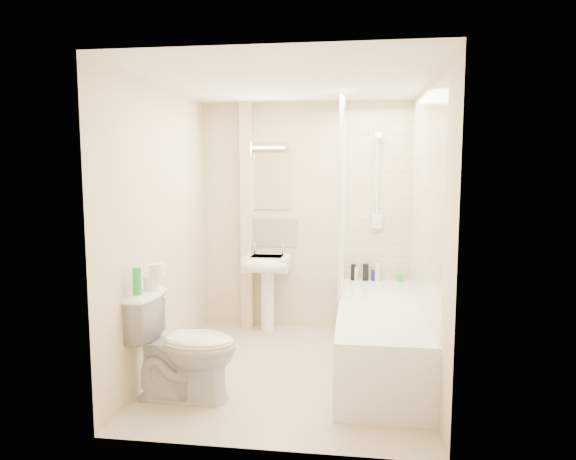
# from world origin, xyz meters

# --- Properties ---
(floor) EXTENTS (2.50, 2.50, 0.00)m
(floor) POSITION_xyz_m (0.00, 0.00, 0.00)
(floor) COLOR beige
(floor) RESTS_ON ground
(wall_back) EXTENTS (2.20, 0.02, 2.40)m
(wall_back) POSITION_xyz_m (0.00, 1.25, 1.20)
(wall_back) COLOR beige
(wall_back) RESTS_ON ground
(wall_left) EXTENTS (0.02, 2.50, 2.40)m
(wall_left) POSITION_xyz_m (-1.10, 0.00, 1.20)
(wall_left) COLOR beige
(wall_left) RESTS_ON ground
(wall_right) EXTENTS (0.02, 2.50, 2.40)m
(wall_right) POSITION_xyz_m (1.10, 0.00, 1.20)
(wall_right) COLOR beige
(wall_right) RESTS_ON ground
(ceiling) EXTENTS (2.20, 2.50, 0.02)m
(ceiling) POSITION_xyz_m (0.00, 0.00, 2.40)
(ceiling) COLOR white
(ceiling) RESTS_ON wall_back
(tile_back) EXTENTS (0.70, 0.01, 1.75)m
(tile_back) POSITION_xyz_m (0.75, 1.24, 1.42)
(tile_back) COLOR beige
(tile_back) RESTS_ON wall_back
(tile_right) EXTENTS (0.01, 2.10, 1.75)m
(tile_right) POSITION_xyz_m (1.09, 0.20, 1.42)
(tile_right) COLOR beige
(tile_right) RESTS_ON wall_right
(pipe_boxing) EXTENTS (0.12, 0.12, 2.40)m
(pipe_boxing) POSITION_xyz_m (-0.62, 1.19, 1.20)
(pipe_boxing) COLOR beige
(pipe_boxing) RESTS_ON ground
(splashback) EXTENTS (0.60, 0.02, 0.30)m
(splashback) POSITION_xyz_m (-0.38, 1.24, 1.03)
(splashback) COLOR beige
(splashback) RESTS_ON wall_back
(mirror) EXTENTS (0.46, 0.01, 0.60)m
(mirror) POSITION_xyz_m (-0.38, 1.24, 1.58)
(mirror) COLOR white
(mirror) RESTS_ON wall_back
(strip_light) EXTENTS (0.42, 0.07, 0.07)m
(strip_light) POSITION_xyz_m (-0.38, 1.22, 1.95)
(strip_light) COLOR silver
(strip_light) RESTS_ON wall_back
(bathtub) EXTENTS (0.70, 2.10, 0.55)m
(bathtub) POSITION_xyz_m (0.75, 0.20, 0.29)
(bathtub) COLOR white
(bathtub) RESTS_ON ground
(shower_screen) EXTENTS (0.04, 0.92, 1.80)m
(shower_screen) POSITION_xyz_m (0.40, 0.80, 1.45)
(shower_screen) COLOR white
(shower_screen) RESTS_ON bathtub
(shower_fixture) EXTENTS (0.10, 0.16, 0.99)m
(shower_fixture) POSITION_xyz_m (0.75, 1.19, 1.55)
(shower_fixture) COLOR white
(shower_fixture) RESTS_ON wall_back
(pedestal_sink) EXTENTS (0.48, 0.45, 0.92)m
(pedestal_sink) POSITION_xyz_m (-0.38, 1.01, 0.64)
(pedestal_sink) COLOR white
(pedestal_sink) RESTS_ON ground
(bottle_black_a) EXTENTS (0.05, 0.05, 0.17)m
(bottle_black_a) POSITION_xyz_m (0.52, 1.16, 0.63)
(bottle_black_a) COLOR black
(bottle_black_a) RESTS_ON bathtub
(bottle_white_a) EXTENTS (0.05, 0.05, 0.14)m
(bottle_white_a) POSITION_xyz_m (0.55, 1.16, 0.62)
(bottle_white_a) COLOR white
(bottle_white_a) RESTS_ON bathtub
(bottle_black_b) EXTENTS (0.06, 0.06, 0.18)m
(bottle_black_b) POSITION_xyz_m (0.64, 1.16, 0.64)
(bottle_black_b) COLOR black
(bottle_black_b) RESTS_ON bathtub
(bottle_blue) EXTENTS (0.04, 0.04, 0.12)m
(bottle_blue) POSITION_xyz_m (0.73, 1.16, 0.61)
(bottle_blue) COLOR #131454
(bottle_blue) RESTS_ON bathtub
(bottle_cream) EXTENTS (0.07, 0.07, 0.18)m
(bottle_cream) POSITION_xyz_m (0.77, 1.16, 0.64)
(bottle_cream) COLOR beige
(bottle_cream) RESTS_ON bathtub
(bottle_green) EXTENTS (0.07, 0.07, 0.08)m
(bottle_green) POSITION_xyz_m (0.99, 1.16, 0.59)
(bottle_green) COLOR green
(bottle_green) RESTS_ON bathtub
(toilet) EXTENTS (0.52, 0.83, 0.81)m
(toilet) POSITION_xyz_m (-0.72, -0.61, 0.40)
(toilet) COLOR white
(toilet) RESTS_ON ground
(toilet_roll_lower) EXTENTS (0.11, 0.11, 0.10)m
(toilet_roll_lower) POSITION_xyz_m (-0.99, -0.55, 0.86)
(toilet_roll_lower) COLOR white
(toilet_roll_lower) RESTS_ON toilet
(toilet_roll_upper) EXTENTS (0.12, 0.12, 0.10)m
(toilet_roll_upper) POSITION_xyz_m (-0.94, -0.54, 0.95)
(toilet_roll_upper) COLOR white
(toilet_roll_upper) RESTS_ON toilet_roll_lower
(green_bottle) EXTENTS (0.06, 0.06, 0.20)m
(green_bottle) POSITION_xyz_m (-1.02, -0.72, 0.91)
(green_bottle) COLOR green
(green_bottle) RESTS_ON toilet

